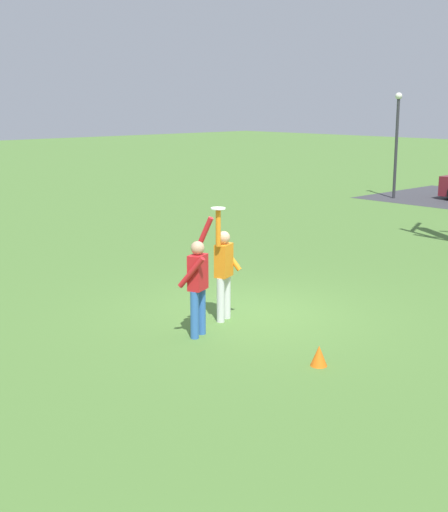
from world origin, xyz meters
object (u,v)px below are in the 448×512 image
object	(u,v)px
person_catcher	(224,268)
frisbee_disc	(218,208)
person_defender	(198,280)
field_cone_orange	(319,356)
lamppost_by_lot	(397,135)

from	to	relation	value
person_catcher	frisbee_disc	xyz separation A→B (m)	(0.08, -0.21, 1.11)
person_catcher	person_defender	distance (m)	1.01
field_cone_orange	person_defender	bearing A→B (deg)	-169.89
person_catcher	field_cone_orange	size ratio (longest dim) A/B	6.50
person_defender	lamppost_by_lot	distance (m)	19.18
person_catcher	lamppost_by_lot	bearing A→B (deg)	-177.33
person_catcher	lamppost_by_lot	distance (m)	18.17
lamppost_by_lot	field_cone_orange	xyz separation A→B (m)	(10.00, -17.08, -2.43)
person_defender	frisbee_disc	distance (m)	1.36
field_cone_orange	person_catcher	bearing A→B (deg)	168.72
person_defender	frisbee_disc	bearing A→B (deg)	-0.00
person_catcher	field_cone_orange	world-z (taller)	person_catcher
person_defender	field_cone_orange	xyz separation A→B (m)	(2.30, 0.41, -0.82)
field_cone_orange	lamppost_by_lot	bearing A→B (deg)	120.36
person_defender	lamppost_by_lot	size ratio (longest dim) A/B	0.48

